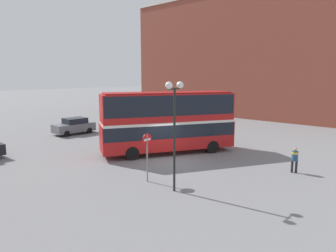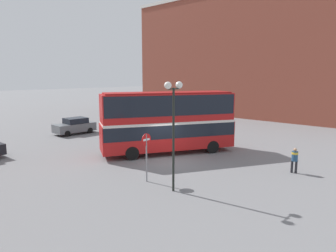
# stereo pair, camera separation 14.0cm
# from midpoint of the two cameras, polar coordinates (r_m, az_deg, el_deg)

# --- Properties ---
(ground_plane) EXTENTS (240.00, 240.00, 0.00)m
(ground_plane) POSITION_cam_midpoint_polar(r_m,az_deg,el_deg) (21.24, 0.07, -6.69)
(ground_plane) COLOR slate
(building_row_right) EXTENTS (8.69, 38.88, 18.22)m
(building_row_right) POSITION_cam_midpoint_polar(r_m,az_deg,el_deg) (47.48, 15.26, 13.02)
(building_row_right) COLOR brown
(building_row_right) RESTS_ON ground_plane
(double_decker_bus) EXTENTS (10.09, 7.23, 4.73)m
(double_decker_bus) POSITION_cam_midpoint_polar(r_m,az_deg,el_deg) (22.91, -0.17, 1.40)
(double_decker_bus) COLOR red
(double_decker_bus) RESTS_ON ground_plane
(pedestrian_foreground) EXTENTS (0.49, 0.49, 1.58)m
(pedestrian_foreground) POSITION_cam_midpoint_polar(r_m,az_deg,el_deg) (20.07, 22.82, -5.56)
(pedestrian_foreground) COLOR #232328
(pedestrian_foreground) RESTS_ON ground_plane
(parked_car_kerb_far) EXTENTS (4.14, 2.07, 1.66)m
(parked_car_kerb_far) POSITION_cam_midpoint_polar(r_m,az_deg,el_deg) (32.43, -17.56, -0.00)
(parked_car_kerb_far) COLOR slate
(parked_car_kerb_far) RESTS_ON ground_plane
(street_lamp_twin_globe) EXTENTS (1.20, 0.36, 5.65)m
(street_lamp_twin_globe) POSITION_cam_midpoint_polar(r_m,az_deg,el_deg) (14.93, 0.98, 3.02)
(street_lamp_twin_globe) COLOR black
(street_lamp_twin_globe) RESTS_ON ground_plane
(no_entry_sign) EXTENTS (0.68, 0.08, 2.78)m
(no_entry_sign) POSITION_cam_midpoint_polar(r_m,az_deg,el_deg) (16.78, -4.24, -4.43)
(no_entry_sign) COLOR gray
(no_entry_sign) RESTS_ON ground_plane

